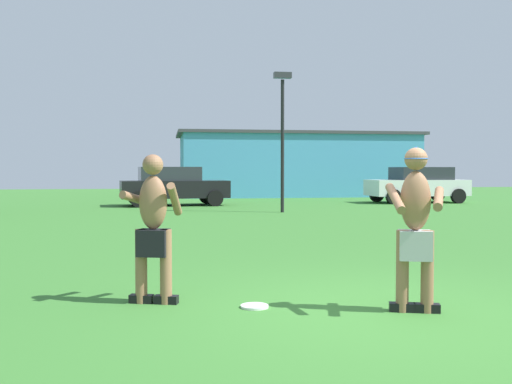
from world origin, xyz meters
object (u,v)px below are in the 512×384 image
object	(u,v)px
frisbee	(255,306)
car_white_near_post	(418,184)
player_with_cap	(415,222)
lamp_post	(282,125)
car_black_far_end	(173,185)
player_in_black	(153,226)

from	to	relation	value
frisbee	car_white_near_post	size ratio (longest dim) A/B	0.07
player_with_cap	frisbee	distance (m)	1.90
car_white_near_post	lamp_post	xyz separation A→B (m)	(-7.14, -4.84, 2.18)
car_black_far_end	car_white_near_post	bearing A→B (deg)	2.25
lamp_post	car_black_far_end	bearing A→B (deg)	129.55
player_in_black	car_black_far_end	xyz separation A→B (m)	(0.50, 17.57, -0.03)
frisbee	lamp_post	xyz separation A→B (m)	(3.08, 13.53, 2.99)
player_in_black	car_white_near_post	bearing A→B (deg)	57.92
frisbee	car_white_near_post	world-z (taller)	car_white_near_post
player_with_cap	car_black_far_end	bearing A→B (deg)	96.68
frisbee	car_black_far_end	bearing A→B (deg)	91.79
car_white_near_post	lamp_post	world-z (taller)	lamp_post
player_with_cap	lamp_post	distance (m)	14.22
frisbee	player_with_cap	bearing A→B (deg)	-16.00
player_with_cap	player_in_black	distance (m)	2.78
player_with_cap	frisbee	xyz separation A→B (m)	(-1.59, 0.46, -0.92)
lamp_post	player_with_cap	bearing A→B (deg)	-96.07
lamp_post	car_white_near_post	bearing A→B (deg)	34.12
player_with_cap	car_white_near_post	xyz separation A→B (m)	(8.62, 18.83, -0.11)
car_white_near_post	player_in_black	bearing A→B (deg)	-122.08
player_in_black	car_black_far_end	distance (m)	17.58
player_with_cap	player_in_black	world-z (taller)	player_with_cap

